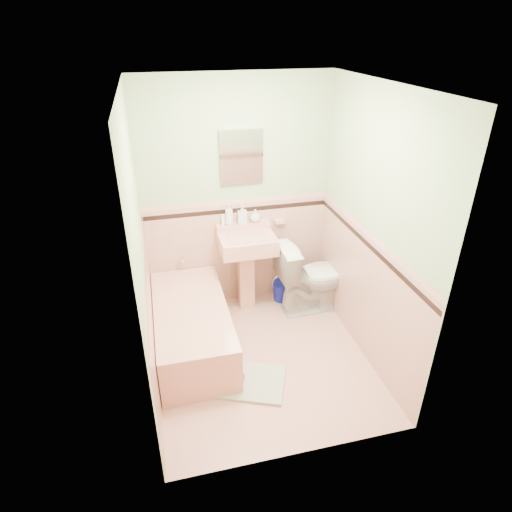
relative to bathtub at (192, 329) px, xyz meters
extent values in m
plane|color=#DEA391|center=(0.63, -0.33, -0.23)|extent=(2.20, 2.20, 0.00)
plane|color=white|center=(0.63, -0.33, 2.27)|extent=(2.20, 2.20, 0.00)
plane|color=beige|center=(0.63, 0.77, 1.02)|extent=(2.50, 0.00, 2.50)
plane|color=beige|center=(0.63, -1.43, 1.02)|extent=(2.50, 0.00, 2.50)
plane|color=beige|center=(-0.37, -0.33, 1.02)|extent=(0.00, 2.50, 2.50)
plane|color=beige|center=(1.63, -0.33, 1.02)|extent=(0.00, 2.50, 2.50)
plane|color=#E0A896|center=(0.63, 0.76, 0.38)|extent=(2.00, 0.00, 2.00)
plane|color=#E0A896|center=(0.63, -1.42, 0.38)|extent=(2.00, 0.00, 2.00)
plane|color=#E0A896|center=(-0.36, -0.33, 0.38)|extent=(0.00, 2.20, 2.20)
plane|color=#E0A896|center=(1.62, -0.33, 0.38)|extent=(0.00, 2.20, 2.20)
plane|color=black|center=(0.63, 0.75, 0.90)|extent=(2.00, 0.00, 2.00)
plane|color=black|center=(0.63, -1.41, 0.90)|extent=(2.00, 0.00, 2.00)
plane|color=black|center=(-0.35, -0.33, 0.89)|extent=(0.00, 2.20, 2.20)
plane|color=black|center=(1.61, -0.33, 0.89)|extent=(0.00, 2.20, 2.20)
plane|color=#DEA295|center=(0.63, 0.75, 0.99)|extent=(2.00, 0.00, 2.00)
plane|color=#DEA295|center=(0.63, -1.41, 0.99)|extent=(2.00, 0.00, 2.00)
plane|color=#DEA295|center=(-0.35, -0.33, 1.00)|extent=(0.00, 2.20, 2.20)
plane|color=#DEA295|center=(1.61, -0.33, 1.00)|extent=(0.00, 2.20, 2.20)
cube|color=tan|center=(0.00, 0.00, 0.00)|extent=(0.70, 1.50, 0.45)
cylinder|color=silver|center=(0.00, 0.72, 0.41)|extent=(0.04, 0.12, 0.04)
cylinder|color=silver|center=(0.68, 0.67, 0.72)|extent=(0.02, 0.02, 0.10)
cube|color=white|center=(0.68, 0.74, 1.47)|extent=(0.44, 0.04, 0.55)
cube|color=tan|center=(1.10, 0.73, 0.72)|extent=(0.11, 0.07, 0.04)
imported|color=#B2B2B2|center=(0.53, 0.71, 0.88)|extent=(0.10, 0.10, 0.24)
imported|color=#B2B2B2|center=(0.67, 0.71, 0.86)|extent=(0.10, 0.11, 0.21)
imported|color=#B2B2B2|center=(0.82, 0.71, 0.83)|extent=(0.13, 0.13, 0.14)
cylinder|color=white|center=(0.46, 0.71, 0.82)|extent=(0.05, 0.05, 0.12)
imported|color=white|center=(1.39, 0.36, 0.19)|extent=(0.83, 0.50, 0.83)
cube|color=#9AA88C|center=(0.39, -0.61, -0.21)|extent=(0.85, 0.71, 0.03)
cube|color=#BF1E59|center=(0.31, -0.59, -0.16)|extent=(0.18, 0.13, 0.06)
camera|label=1|loc=(-0.21, -3.48, 2.66)|focal=30.43mm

